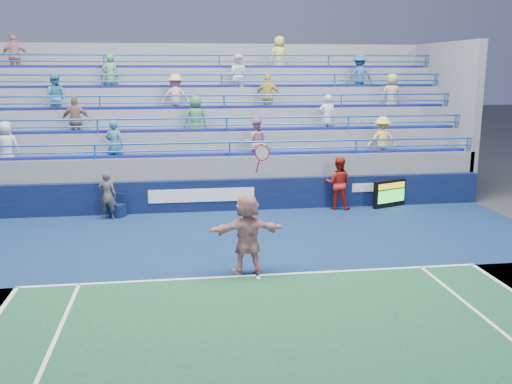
{
  "coord_description": "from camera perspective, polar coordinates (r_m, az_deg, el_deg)",
  "views": [
    {
      "loc": [
        -1.82,
        -12.66,
        4.83
      ],
      "look_at": [
        0.32,
        2.5,
        1.5
      ],
      "focal_mm": 40.0,
      "sensor_mm": 36.0,
      "label": 1
    }
  ],
  "objects": [
    {
      "name": "sponsor_wall",
      "position": [
        19.72,
        -2.55,
        -0.28
      ],
      "size": [
        18.0,
        0.32,
        1.1
      ],
      "color": "#091135",
      "rests_on": "ground"
    },
    {
      "name": "ground",
      "position": [
        13.67,
        0.13,
        -8.42
      ],
      "size": [
        120.0,
        120.0,
        0.0
      ],
      "primitive_type": "plane",
      "color": "#333538"
    },
    {
      "name": "tennis_player",
      "position": [
        13.57,
        -0.87,
        -4.2
      ],
      "size": [
        1.84,
        0.67,
        3.14
      ],
      "color": "white",
      "rests_on": "ground"
    },
    {
      "name": "ball_girl",
      "position": [
        20.0,
        8.22,
        0.86
      ],
      "size": [
        1.08,
        0.97,
        1.84
      ],
      "primitive_type": "imported",
      "rotation": [
        0.0,
        0.0,
        2.77
      ],
      "color": "#A31D12",
      "rests_on": "ground"
    },
    {
      "name": "serve_speed_board",
      "position": [
        20.71,
        13.23,
        -0.15
      ],
      "size": [
        1.37,
        0.67,
        0.98
      ],
      "color": "black",
      "rests_on": "ground"
    },
    {
      "name": "bleacher_stand",
      "position": [
        23.24,
        -3.49,
        4.13
      ],
      "size": [
        18.0,
        5.6,
        6.13
      ],
      "color": "slate",
      "rests_on": "ground"
    },
    {
      "name": "line_judge",
      "position": [
        19.13,
        -14.64,
        -0.33
      ],
      "size": [
        0.63,
        0.48,
        1.58
      ],
      "primitive_type": "imported",
      "rotation": [
        0.0,
        0.0,
        2.96
      ],
      "color": "#131A35",
      "rests_on": "ground"
    },
    {
      "name": "judge_chair",
      "position": [
        19.42,
        -13.67,
        -1.73
      ],
      "size": [
        0.58,
        0.6,
        0.78
      ],
      "color": "#0D1C40",
      "rests_on": "ground"
    }
  ]
}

